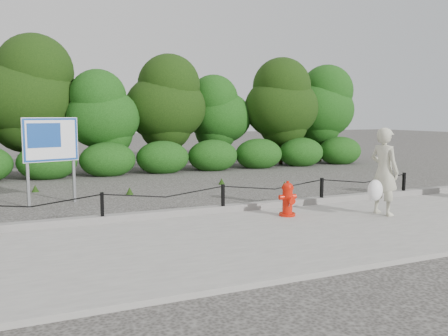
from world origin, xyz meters
name	(u,v)px	position (x,y,z in m)	size (l,w,h in m)	color
ground	(223,216)	(0.00, 0.00, 0.00)	(90.00, 90.00, 0.00)	#2D2B28
sidewalk	(269,236)	(0.00, -2.00, 0.04)	(14.00, 4.00, 0.08)	gray
curb	(222,209)	(0.00, 0.05, 0.15)	(14.00, 0.22, 0.14)	slate
chain_barrier	(223,195)	(0.00, 0.00, 0.46)	(10.06, 0.06, 0.60)	black
treeline	(153,105)	(1.00, 8.99, 2.51)	(20.18, 3.76, 4.85)	black
fire_hydrant	(288,199)	(1.07, -0.83, 0.42)	(0.38, 0.38, 0.72)	red
pedestrian	(383,173)	(2.92, -1.52, 0.96)	(0.78, 0.72, 1.80)	#B6B49C
advertising_sign	(51,144)	(-3.19, 2.80, 1.46)	(1.26, 0.42, 2.07)	slate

